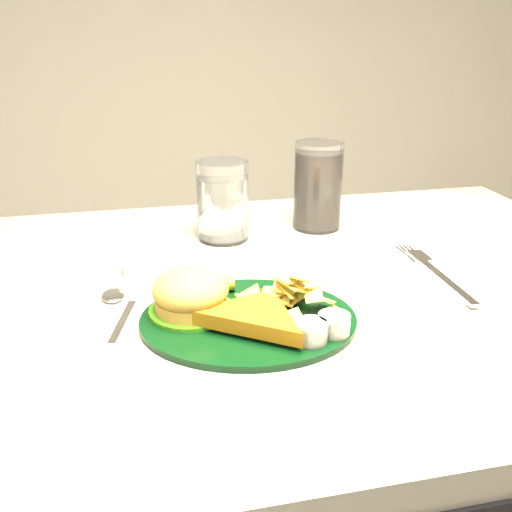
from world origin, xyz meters
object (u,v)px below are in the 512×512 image
(dinner_plate, at_px, (248,301))
(fork_napkin, at_px, (444,279))
(cola_glass, at_px, (318,186))
(water_glass, at_px, (223,201))
(table, at_px, (267,483))

(dinner_plate, distance_m, fork_napkin, 0.30)
(cola_glass, distance_m, fork_napkin, 0.30)
(water_glass, bearing_deg, dinner_plate, -93.61)
(table, xyz_separation_m, fork_napkin, (0.25, -0.06, 0.38))
(fork_napkin, bearing_deg, table, 168.15)
(dinner_plate, height_order, cola_glass, cola_glass)
(fork_napkin, bearing_deg, water_glass, 139.45)
(dinner_plate, distance_m, cola_glass, 0.38)
(table, bearing_deg, fork_napkin, -13.12)
(table, relative_size, fork_napkin, 6.20)
(table, xyz_separation_m, dinner_plate, (-0.05, -0.11, 0.41))
(table, bearing_deg, dinner_plate, -115.48)
(water_glass, height_order, cola_glass, cola_glass)
(dinner_plate, xyz_separation_m, cola_glass, (0.19, 0.32, 0.05))
(dinner_plate, xyz_separation_m, fork_napkin, (0.30, 0.05, -0.02))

